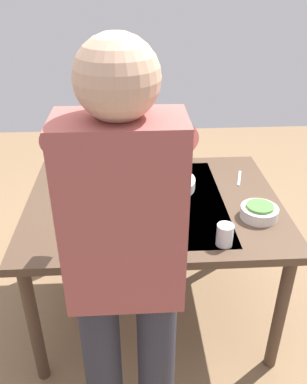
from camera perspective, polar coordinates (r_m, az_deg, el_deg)
ground_plane at (r=2.54m, az=0.00°, el=-15.95°), size 6.00×6.00×0.00m
dining_table at (r=2.11m, az=0.00°, el=-3.03°), size 1.31×1.01×0.76m
chair_near at (r=2.96m, az=-1.67°, el=3.88°), size 0.40×0.40×0.91m
person_server at (r=1.32m, az=-4.00°, el=-10.79°), size 0.42×0.61×1.69m
wine_bottle at (r=2.40m, az=4.10°, el=6.24°), size 0.07×0.07×0.30m
wine_glass_left at (r=1.78m, az=3.96°, el=-3.00°), size 0.07×0.07×0.15m
water_cup_near_left at (r=2.33m, az=-10.96°, el=3.11°), size 0.07×0.07×0.09m
water_cup_near_right at (r=1.76m, az=10.14°, el=-6.04°), size 0.07×0.07×0.10m
serving_bowl_pasta at (r=2.17m, az=2.02°, el=1.40°), size 0.30×0.30×0.07m
side_bowl_salad at (r=1.98m, az=14.85°, el=-2.68°), size 0.18×0.18×0.07m
side_bowl_bread at (r=1.78m, az=-7.39°, el=-5.95°), size 0.16×0.16×0.07m
dinner_plate_near at (r=2.05m, az=-9.63°, el=-1.80°), size 0.23×0.23×0.01m
table_knife at (r=1.91m, az=-1.16°, el=-3.95°), size 0.05×0.20×0.00m
table_fork at (r=2.33m, az=12.14°, el=1.95°), size 0.07×0.18×0.00m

